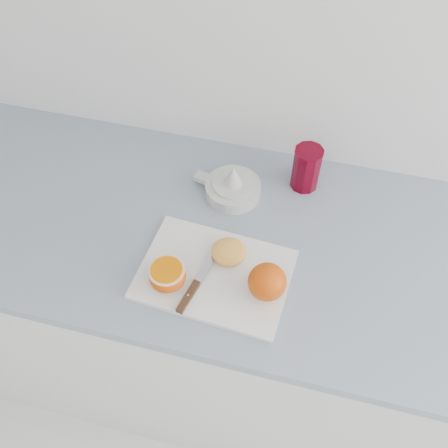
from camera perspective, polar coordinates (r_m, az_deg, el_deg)
name	(u,v)px	position (r m, az deg, el deg)	size (l,w,h in m)	color
counter	(247,322)	(1.57, 2.67, -11.15)	(2.27, 0.64, 0.89)	white
cutting_board	(215,274)	(1.12, -1.08, -5.77)	(0.33, 0.24, 0.01)	white
whole_orange	(267,282)	(1.06, 4.95, -6.60)	(0.08, 0.08, 0.08)	#E85A0F
half_orange	(167,275)	(1.09, -6.48, -5.87)	(0.08, 0.08, 0.05)	#E85A0F
squeezed_shell	(229,252)	(1.13, 0.54, -3.18)	(0.08, 0.08, 0.03)	#F4A13F
paring_knife	(192,290)	(1.09, -3.69, -7.59)	(0.05, 0.19, 0.01)	#432F1A
citrus_juicer	(232,187)	(1.26, 0.98, 4.26)	(0.18, 0.14, 0.09)	silver
red_tumbler	(306,170)	(1.27, 9.37, 6.17)	(0.07, 0.07, 0.12)	#5C0012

